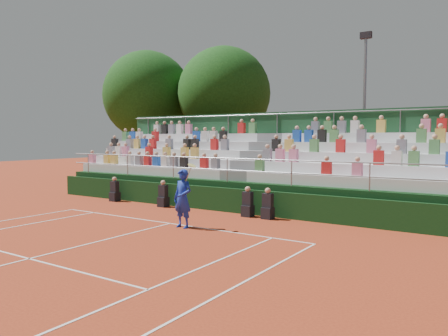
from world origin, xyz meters
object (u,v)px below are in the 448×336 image
Objects in this scene: tennis_player at (183,198)px; tree_west at (148,96)px; tree_east at (224,94)px; floodlight_mast at (364,101)px.

tree_west is (-13.61, 12.71, 5.21)m from tennis_player.
tree_west reaches higher than tree_east.
tree_west is 1.09× the size of floodlight_mast.
tree_west reaches higher than tennis_player.
tennis_player is 16.74m from tree_east.
tennis_player is 13.32m from floodlight_mast.
tree_east reaches higher than tennis_player.
floodlight_mast is at bearing 78.37° from tennis_player.
tennis_player is 0.24× the size of tree_east.
tree_west is at bearing 136.95° from tennis_player.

